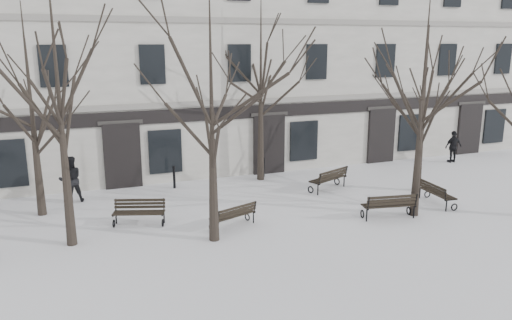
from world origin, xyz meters
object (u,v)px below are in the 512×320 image
tree_0 (57,74)px  tree_2 (424,83)px  bench_4 (329,178)px  bench_2 (389,205)px  bench_1 (234,215)px  tree_1 (211,86)px  bench_5 (436,192)px  bench_3 (139,211)px

tree_0 → tree_2: (12.10, -1.64, -0.47)m
tree_0 → bench_4: tree_0 is taller
bench_2 → tree_0: bearing=1.4°
tree_0 → bench_1: 7.30m
tree_0 → tree_1: size_ratio=1.07×
tree_1 → bench_5: tree_1 is taller
tree_1 → bench_2: tree_1 is taller
tree_2 → bench_4: tree_2 is taller
tree_1 → bench_4: bearing=30.0°
tree_0 → tree_1: tree_0 is taller
bench_1 → bench_5: 8.36m
bench_4 → bench_5: 4.44m
tree_0 → tree_2: tree_0 is taller
tree_2 → bench_2: tree_2 is taller
bench_1 → bench_5: bench_5 is taller
bench_1 → bench_4: size_ratio=0.87×
tree_2 → bench_3: bearing=164.8°
tree_1 → bench_2: size_ratio=3.96×
bench_1 → bench_5: (8.35, -0.45, 0.03)m
tree_1 → bench_5: (9.31, 0.38, -4.55)m
tree_2 → bench_4: bearing=109.3°
tree_2 → bench_1: size_ratio=4.41×
bench_4 → tree_0: bearing=-10.7°
tree_1 → bench_4: size_ratio=3.92×
tree_2 → bench_2: size_ratio=3.88×
bench_1 → tree_1: bearing=20.4°
bench_1 → bench_4: bearing=-172.5°
bench_1 → bench_3: (-3.05, 1.49, 0.02)m
tree_2 → bench_5: 4.79m
tree_0 → bench_3: size_ratio=4.58×
tree_1 → tree_2: bearing=-2.6°
bench_1 → bench_3: size_ratio=0.95×
bench_2 → bench_3: bench_2 is taller
tree_1 → bench_5: bearing=2.3°
tree_1 → tree_0: bearing=163.6°
tree_2 → bench_2: bearing=-179.6°
tree_2 → bench_1: bearing=170.1°
tree_1 → bench_5: size_ratio=4.31×
tree_0 → bench_2: 12.12m
tree_2 → bench_1: tree_2 is taller
tree_1 → bench_3: bearing=132.0°
bench_3 → bench_5: size_ratio=1.01×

